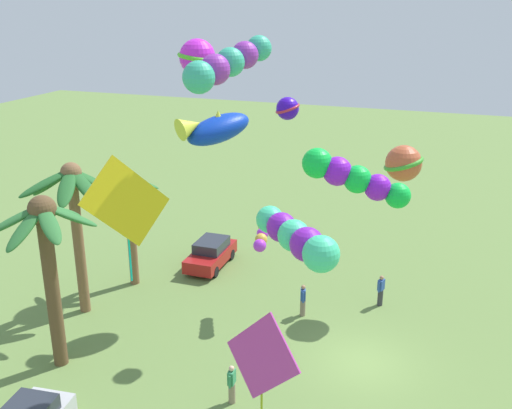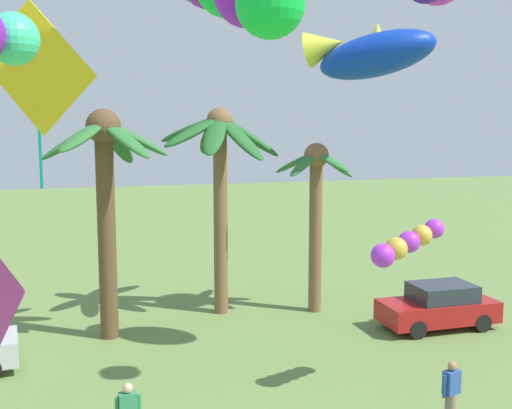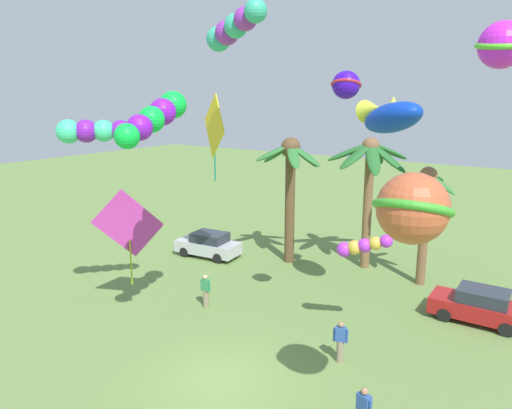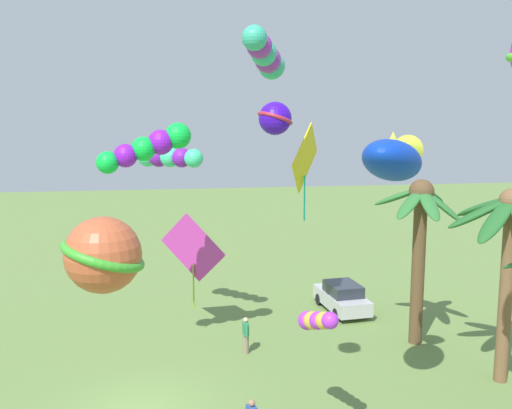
{
  "view_description": "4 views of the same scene",
  "coord_description": "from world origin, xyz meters",
  "px_view_note": "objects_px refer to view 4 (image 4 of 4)",
  "views": [
    {
      "loc": [
        -21.2,
        -2.8,
        14.31
      ],
      "look_at": [
        -0.34,
        4.58,
        6.54
      ],
      "focal_mm": 41.44,
      "sensor_mm": 36.0,
      "label": 1
    },
    {
      "loc": [
        -5.01,
        -8.46,
        6.93
      ],
      "look_at": [
        -1.13,
        5.19,
        5.06
      ],
      "focal_mm": 44.39,
      "sensor_mm": 36.0,
      "label": 2
    },
    {
      "loc": [
        9.32,
        -11.45,
        9.55
      ],
      "look_at": [
        -1.16,
        3.91,
        5.32
      ],
      "focal_mm": 33.43,
      "sensor_mm": 36.0,
      "label": 3
    },
    {
      "loc": [
        19.08,
        1.0,
        10.06
      ],
      "look_at": [
        -0.29,
        4.01,
        7.01
      ],
      "focal_mm": 40.82,
      "sensor_mm": 36.0,
      "label": 4
    }
  ],
  "objects_px": {
    "spectator_1": "(246,335)",
    "kite_tube_1": "(265,55)",
    "parked_car_1": "(342,297)",
    "kite_diamond_3": "(305,159)",
    "kite_ball_6": "(103,255)",
    "kite_diamond_4": "(193,249)",
    "kite_tube_0": "(317,320)",
    "palm_tree_2": "(420,225)",
    "palm_tree_1": "(510,234)",
    "kite_ball_2": "(275,118)",
    "kite_fish_7": "(394,158)",
    "kite_tube_9": "(148,147)",
    "kite_tube_8": "(167,157)"
  },
  "relations": [
    {
      "from": "parked_car_1",
      "to": "kite_ball_6",
      "type": "relative_size",
      "value": 2.04
    },
    {
      "from": "palm_tree_2",
      "to": "kite_diamond_4",
      "type": "distance_m",
      "value": 10.08
    },
    {
      "from": "kite_ball_2",
      "to": "kite_tube_8",
      "type": "height_order",
      "value": "kite_ball_2"
    },
    {
      "from": "palm_tree_1",
      "to": "parked_car_1",
      "type": "xyz_separation_m",
      "value": [
        -8.56,
        -3.62,
        -4.96
      ]
    },
    {
      "from": "kite_tube_0",
      "to": "kite_diamond_4",
      "type": "xyz_separation_m",
      "value": [
        -9.55,
        -3.26,
        0.11
      ]
    },
    {
      "from": "kite_diamond_4",
      "to": "kite_tube_9",
      "type": "height_order",
      "value": "kite_tube_9"
    },
    {
      "from": "parked_car_1",
      "to": "kite_fish_7",
      "type": "distance_m",
      "value": 14.17
    },
    {
      "from": "kite_ball_2",
      "to": "kite_ball_6",
      "type": "distance_m",
      "value": 6.65
    },
    {
      "from": "kite_tube_8",
      "to": "kite_ball_2",
      "type": "bearing_deg",
      "value": 18.25
    },
    {
      "from": "palm_tree_2",
      "to": "kite_diamond_3",
      "type": "distance_m",
      "value": 5.73
    },
    {
      "from": "palm_tree_2",
      "to": "palm_tree_1",
      "type": "bearing_deg",
      "value": 22.06
    },
    {
      "from": "palm_tree_1",
      "to": "parked_car_1",
      "type": "relative_size",
      "value": 1.83
    },
    {
      "from": "kite_diamond_4",
      "to": "kite_ball_6",
      "type": "bearing_deg",
      "value": -11.07
    },
    {
      "from": "kite_tube_0",
      "to": "kite_ball_2",
      "type": "relative_size",
      "value": 1.61
    },
    {
      "from": "palm_tree_1",
      "to": "kite_tube_1",
      "type": "bearing_deg",
      "value": -107.18
    },
    {
      "from": "palm_tree_1",
      "to": "parked_car_1",
      "type": "distance_m",
      "value": 10.54
    },
    {
      "from": "kite_diamond_4",
      "to": "kite_ball_6",
      "type": "height_order",
      "value": "kite_ball_6"
    },
    {
      "from": "palm_tree_1",
      "to": "kite_tube_9",
      "type": "distance_m",
      "value": 13.74
    },
    {
      "from": "kite_ball_2",
      "to": "kite_diamond_4",
      "type": "xyz_separation_m",
      "value": [
        -9.16,
        -2.02,
        -5.92
      ]
    },
    {
      "from": "palm_tree_2",
      "to": "kite_ball_6",
      "type": "height_order",
      "value": "kite_ball_6"
    },
    {
      "from": "kite_diamond_3",
      "to": "kite_diamond_4",
      "type": "relative_size",
      "value": 0.98
    },
    {
      "from": "parked_car_1",
      "to": "kite_diamond_3",
      "type": "height_order",
      "value": "kite_diamond_3"
    },
    {
      "from": "spectator_1",
      "to": "kite_ball_2",
      "type": "bearing_deg",
      "value": -0.25
    },
    {
      "from": "spectator_1",
      "to": "kite_tube_1",
      "type": "relative_size",
      "value": 0.44
    },
    {
      "from": "palm_tree_1",
      "to": "kite_diamond_3",
      "type": "relative_size",
      "value": 1.71
    },
    {
      "from": "kite_fish_7",
      "to": "kite_tube_8",
      "type": "xyz_separation_m",
      "value": [
        -9.72,
        -6.59,
        -0.59
      ]
    },
    {
      "from": "kite_fish_7",
      "to": "kite_tube_9",
      "type": "xyz_separation_m",
      "value": [
        -5.76,
        -7.31,
        0.06
      ]
    },
    {
      "from": "parked_car_1",
      "to": "kite_tube_1",
      "type": "xyz_separation_m",
      "value": [
        5.88,
        -5.07,
        11.5
      ]
    },
    {
      "from": "kite_tube_1",
      "to": "kite_tube_8",
      "type": "xyz_separation_m",
      "value": [
        -4.12,
        -3.67,
        -4.06
      ]
    },
    {
      "from": "kite_tube_0",
      "to": "kite_ball_6",
      "type": "relative_size",
      "value": 1.06
    },
    {
      "from": "kite_ball_2",
      "to": "kite_diamond_4",
      "type": "height_order",
      "value": "kite_ball_2"
    },
    {
      "from": "palm_tree_2",
      "to": "kite_diamond_3",
      "type": "relative_size",
      "value": 1.69
    },
    {
      "from": "palm_tree_2",
      "to": "kite_ball_2",
      "type": "relative_size",
      "value": 5.58
    },
    {
      "from": "spectator_1",
      "to": "kite_fish_7",
      "type": "height_order",
      "value": "kite_fish_7"
    },
    {
      "from": "kite_tube_9",
      "to": "spectator_1",
      "type": "bearing_deg",
      "value": 107.17
    },
    {
      "from": "kite_ball_2",
      "to": "kite_ball_6",
      "type": "relative_size",
      "value": 0.66
    },
    {
      "from": "kite_ball_6",
      "to": "kite_diamond_4",
      "type": "bearing_deg",
      "value": 168.93
    },
    {
      "from": "kite_fish_7",
      "to": "kite_ball_2",
      "type": "bearing_deg",
      "value": -96.05
    },
    {
      "from": "parked_car_1",
      "to": "kite_ball_2",
      "type": "xyz_separation_m",
      "value": [
        11.11,
        -5.66,
        9.19
      ]
    },
    {
      "from": "parked_car_1",
      "to": "kite_ball_6",
      "type": "distance_m",
      "value": 19.15
    },
    {
      "from": "kite_diamond_3",
      "to": "kite_ball_2",
      "type": "bearing_deg",
      "value": -19.44
    },
    {
      "from": "kite_fish_7",
      "to": "palm_tree_1",
      "type": "bearing_deg",
      "value": 116.81
    },
    {
      "from": "kite_tube_0",
      "to": "kite_tube_1",
      "type": "relative_size",
      "value": 0.58
    },
    {
      "from": "kite_diamond_3",
      "to": "kite_tube_8",
      "type": "xyz_separation_m",
      "value": [
        -1.13,
        -5.98,
        0.09
      ]
    },
    {
      "from": "kite_diamond_3",
      "to": "kite_ball_6",
      "type": "height_order",
      "value": "kite_diamond_3"
    },
    {
      "from": "kite_diamond_4",
      "to": "kite_ball_6",
      "type": "xyz_separation_m",
      "value": [
        12.99,
        -2.54,
        2.97
      ]
    },
    {
      "from": "kite_fish_7",
      "to": "kite_diamond_4",
      "type": "bearing_deg",
      "value": -149.87
    },
    {
      "from": "palm_tree_1",
      "to": "kite_diamond_4",
      "type": "bearing_deg",
      "value": -120.36
    },
    {
      "from": "kite_tube_1",
      "to": "kite_fish_7",
      "type": "bearing_deg",
      "value": 27.56
    },
    {
      "from": "kite_diamond_3",
      "to": "kite_tube_0",
      "type": "bearing_deg",
      "value": -10.95
    }
  ]
}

